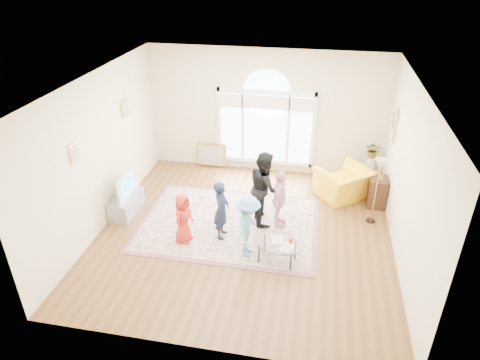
% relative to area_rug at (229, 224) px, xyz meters
% --- Properties ---
extents(ground, '(6.00, 6.00, 0.00)m').
position_rel_area_rug_xyz_m(ground, '(0.39, -0.27, -0.01)').
color(ground, brown).
rests_on(ground, ground).
extents(room_shell, '(6.00, 6.00, 6.00)m').
position_rel_area_rug_xyz_m(room_shell, '(0.40, 2.57, 1.56)').
color(room_shell, beige).
rests_on(room_shell, ground).
extents(area_rug, '(3.60, 2.60, 0.02)m').
position_rel_area_rug_xyz_m(area_rug, '(0.00, 0.00, 0.00)').
color(area_rug, beige).
rests_on(area_rug, ground).
extents(rug_border, '(3.80, 2.80, 0.01)m').
position_rel_area_rug_xyz_m(rug_border, '(-0.00, 0.00, -0.00)').
color(rug_border, '#824E53').
rests_on(rug_border, ground).
extents(tv_console, '(0.45, 1.00, 0.42)m').
position_rel_area_rug_xyz_m(tv_console, '(-2.36, 0.03, 0.20)').
color(tv_console, '#919599').
rests_on(tv_console, ground).
extents(television, '(0.17, 0.99, 0.57)m').
position_rel_area_rug_xyz_m(television, '(-2.35, 0.03, 0.70)').
color(television, black).
rests_on(television, tv_console).
extents(coffee_table, '(1.06, 0.77, 0.54)m').
position_rel_area_rug_xyz_m(coffee_table, '(1.16, -1.04, 0.39)').
color(coffee_table, silver).
rests_on(coffee_table, ground).
extents(armchair, '(1.51, 1.49, 0.74)m').
position_rel_area_rug_xyz_m(armchair, '(2.43, 1.63, 0.36)').
color(armchair, yellow).
rests_on(armchair, ground).
extents(side_cabinet, '(0.40, 0.50, 0.70)m').
position_rel_area_rug_xyz_m(side_cabinet, '(3.17, 1.41, 0.34)').
color(side_cabinet, black).
rests_on(side_cabinet, ground).
extents(floor_lamp, '(0.27, 0.27, 1.51)m').
position_rel_area_rug_xyz_m(floor_lamp, '(3.02, 0.69, 1.27)').
color(floor_lamp, black).
rests_on(floor_lamp, ground).
extents(plant_pedestal, '(0.20, 0.20, 0.70)m').
position_rel_area_rug_xyz_m(plant_pedestal, '(3.09, 2.49, 0.34)').
color(plant_pedestal, white).
rests_on(plant_pedestal, ground).
extents(potted_plant, '(0.44, 0.40, 0.42)m').
position_rel_area_rug_xyz_m(potted_plant, '(3.09, 2.49, 0.90)').
color(potted_plant, '#33722D').
rests_on(potted_plant, plant_pedestal).
extents(leaning_picture, '(0.80, 0.14, 0.62)m').
position_rel_area_rug_xyz_m(leaning_picture, '(-1.04, 2.63, -0.01)').
color(leaning_picture, tan).
rests_on(leaning_picture, ground).
extents(child_red, '(0.45, 0.58, 1.06)m').
position_rel_area_rug_xyz_m(child_red, '(-0.76, -0.75, 0.54)').
color(child_red, red).
rests_on(child_red, area_rug).
extents(child_navy, '(0.30, 0.46, 1.26)m').
position_rel_area_rug_xyz_m(child_navy, '(-0.04, -0.46, 0.64)').
color(child_navy, '#19213C').
rests_on(child_navy, area_rug).
extents(child_black, '(0.82, 0.93, 1.62)m').
position_rel_area_rug_xyz_m(child_black, '(0.72, 0.28, 0.82)').
color(child_black, black).
rests_on(child_black, area_rug).
extents(child_pink, '(0.34, 0.76, 1.28)m').
position_rel_area_rug_xyz_m(child_pink, '(1.05, 0.16, 0.65)').
color(child_pink, '#F2A8C5').
rests_on(child_pink, area_rug).
extents(child_blue, '(0.51, 0.85, 1.28)m').
position_rel_area_rug_xyz_m(child_blue, '(0.58, -0.94, 0.65)').
color(child_blue, '#64A3DC').
rests_on(child_blue, area_rug).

